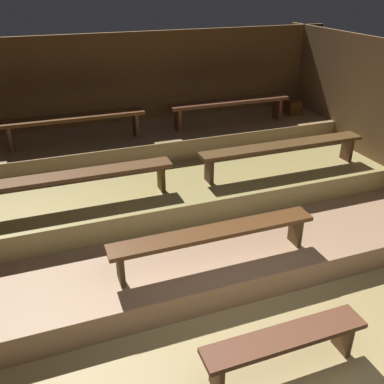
% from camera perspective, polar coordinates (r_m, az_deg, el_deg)
% --- Properties ---
extents(ground, '(6.67, 5.84, 0.08)m').
position_cam_1_polar(ground, '(5.59, 0.95, -7.47)').
color(ground, '#9E8854').
extents(wall_back, '(6.67, 0.06, 2.35)m').
position_cam_1_polar(wall_back, '(7.30, -6.37, 11.42)').
color(wall_back, brown).
rests_on(wall_back, ground).
extents(platform_lower, '(5.87, 3.73, 0.31)m').
position_cam_1_polar(platform_lower, '(6.00, -1.29, -2.59)').
color(platform_lower, '#A27D5D').
rests_on(platform_lower, ground).
extents(platform_middle, '(5.87, 2.54, 0.31)m').
position_cam_1_polar(platform_middle, '(6.36, -3.09, 2.36)').
color(platform_middle, tan).
rests_on(platform_middle, platform_lower).
extents(platform_upper, '(5.87, 1.19, 0.31)m').
position_cam_1_polar(platform_upper, '(6.84, -4.87, 6.96)').
color(platform_upper, '#A28056').
rests_on(platform_upper, platform_middle).
extents(bench_floor_center, '(1.50, 0.27, 0.40)m').
position_cam_1_polar(bench_floor_center, '(3.95, 12.30, -19.05)').
color(bench_floor_center, brown).
rests_on(bench_floor_center, ground).
extents(bench_lower_center, '(2.29, 0.27, 0.40)m').
position_cam_1_polar(bench_lower_center, '(4.57, 3.00, -5.81)').
color(bench_lower_center, '#5A3519').
rests_on(bench_lower_center, platform_lower).
extents(bench_middle_left, '(2.47, 0.27, 0.40)m').
position_cam_1_polar(bench_middle_left, '(5.26, -15.95, 1.69)').
color(bench_middle_left, brown).
rests_on(bench_middle_left, platform_middle).
extents(bench_middle_right, '(2.47, 0.27, 0.40)m').
position_cam_1_polar(bench_middle_right, '(6.12, 12.09, 5.77)').
color(bench_middle_right, brown).
rests_on(bench_middle_right, platform_middle).
extents(bench_upper_left, '(2.00, 0.27, 0.40)m').
position_cam_1_polar(bench_upper_left, '(6.38, -15.42, 9.19)').
color(bench_upper_left, brown).
rests_on(bench_upper_left, platform_upper).
extents(bench_upper_right, '(2.00, 0.27, 0.40)m').
position_cam_1_polar(bench_upper_right, '(6.99, 5.08, 11.59)').
color(bench_upper_right, brown).
rests_on(bench_upper_right, platform_upper).
extents(wooden_crate_upper, '(0.23, 0.23, 0.23)m').
position_cam_1_polar(wooden_crate_upper, '(7.80, 13.33, 10.97)').
color(wooden_crate_upper, '#532E11').
rests_on(wooden_crate_upper, platform_upper).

